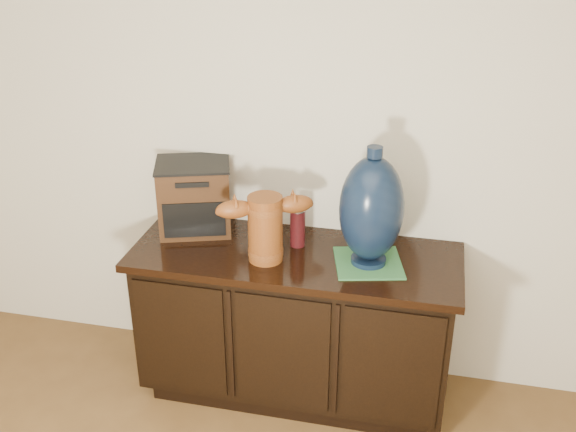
% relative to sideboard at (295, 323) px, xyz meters
% --- Properties ---
extents(sideboard, '(1.46, 0.56, 0.75)m').
position_rel_sideboard_xyz_m(sideboard, '(0.00, 0.00, 0.00)').
color(sideboard, black).
rests_on(sideboard, ground).
extents(terracotta_vessel, '(0.41, 0.24, 0.30)m').
position_rel_sideboard_xyz_m(terracotta_vessel, '(-0.11, -0.08, 0.54)').
color(terracotta_vessel, brown).
rests_on(terracotta_vessel, sideboard).
extents(tv_radio, '(0.40, 0.36, 0.33)m').
position_rel_sideboard_xyz_m(tv_radio, '(-0.51, 0.13, 0.54)').
color(tv_radio, '#371E0D').
rests_on(tv_radio, sideboard).
extents(green_mat, '(0.34, 0.34, 0.01)m').
position_rel_sideboard_xyz_m(green_mat, '(0.33, -0.02, 0.37)').
color(green_mat, '#2F6938').
rests_on(green_mat, sideboard).
extents(lamp_base, '(0.33, 0.33, 0.52)m').
position_rel_sideboard_xyz_m(lamp_base, '(0.33, -0.02, 0.63)').
color(lamp_base, black).
rests_on(lamp_base, green_mat).
extents(spray_can, '(0.07, 0.07, 0.20)m').
position_rel_sideboard_xyz_m(spray_can, '(-0.01, 0.08, 0.47)').
color(spray_can, '#570F13').
rests_on(spray_can, sideboard).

